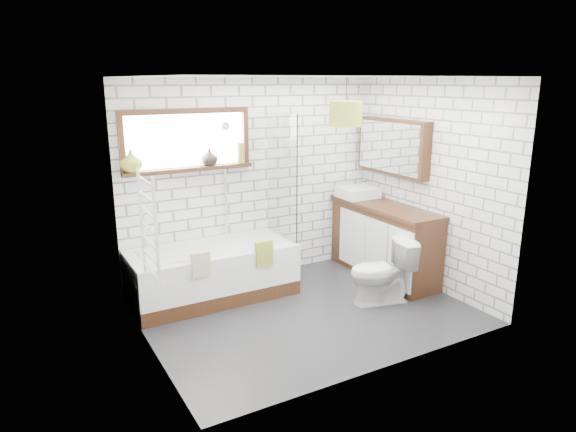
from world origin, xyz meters
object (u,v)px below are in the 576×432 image
toilet (381,272)px  pendant (346,114)px  vanity (384,240)px  bathtub (213,273)px  basin (358,192)px

toilet → pendant: bearing=-154.1°
vanity → toilet: size_ratio=2.25×
bathtub → vanity: 2.23m
vanity → basin: size_ratio=3.49×
toilet → bathtub: bearing=-109.6°
toilet → pendant: (-0.13, 0.60, 1.73)m
bathtub → vanity: bearing=-11.0°
vanity → toilet: vanity is taller
bathtub → toilet: size_ratio=2.55×
vanity → pendant: size_ratio=4.38×
basin → pendant: size_ratio=1.25×
bathtub → toilet: 1.94m
bathtub → basin: bearing=2.1°
vanity → toilet: 0.87m
bathtub → toilet: bearing=-33.6°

